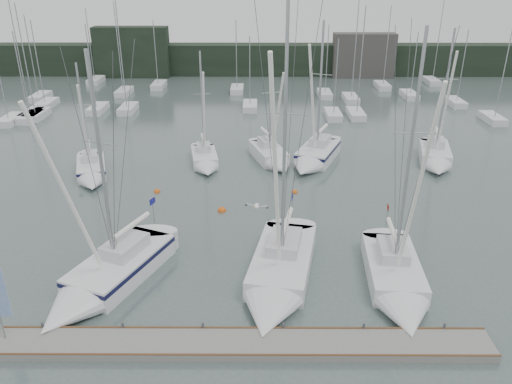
# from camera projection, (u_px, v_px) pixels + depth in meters

# --- Properties ---
(ground) EXTENTS (160.00, 160.00, 0.00)m
(ground) POSITION_uv_depth(u_px,v_px,m) (245.00, 287.00, 28.66)
(ground) COLOR #4B5C58
(ground) RESTS_ON ground
(dock) EXTENTS (24.00, 2.00, 0.40)m
(dock) POSITION_uv_depth(u_px,v_px,m) (243.00, 344.00, 24.03)
(dock) COLOR slate
(dock) RESTS_ON ground
(far_treeline) EXTENTS (90.00, 4.00, 5.00)m
(far_treeline) POSITION_uv_depth(u_px,v_px,m) (254.00, 59.00, 84.11)
(far_treeline) COLOR black
(far_treeline) RESTS_ON ground
(far_building_left) EXTENTS (12.00, 3.00, 8.00)m
(far_building_left) POSITION_uv_depth(u_px,v_px,m) (132.00, 52.00, 81.75)
(far_building_left) COLOR black
(far_building_left) RESTS_ON ground
(far_building_right) EXTENTS (10.00, 3.00, 7.00)m
(far_building_right) POSITION_uv_depth(u_px,v_px,m) (363.00, 55.00, 81.80)
(far_building_right) COLOR #413E3C
(far_building_right) RESTS_ON ground
(mast_forest) EXTENTS (59.74, 26.76, 14.83)m
(mast_forest) POSITION_uv_depth(u_px,v_px,m) (222.00, 100.00, 66.81)
(mast_forest) COLOR silver
(mast_forest) RESTS_ON ground
(sailboat_near_left) EXTENTS (6.75, 10.30, 14.30)m
(sailboat_near_left) POSITION_uv_depth(u_px,v_px,m) (100.00, 283.00, 27.94)
(sailboat_near_left) COLOR silver
(sailboat_near_left) RESTS_ON ground
(sailboat_near_center) EXTENTS (5.24, 11.05, 16.79)m
(sailboat_near_center) POSITION_uv_depth(u_px,v_px,m) (277.00, 283.00, 28.02)
(sailboat_near_center) COLOR silver
(sailboat_near_center) RESTS_ON ground
(sailboat_near_right) EXTENTS (3.66, 9.56, 15.34)m
(sailboat_near_right) POSITION_uv_depth(u_px,v_px,m) (398.00, 288.00, 27.64)
(sailboat_near_right) COLOR silver
(sailboat_near_right) RESTS_ON ground
(sailboat_mid_a) EXTENTS (4.43, 7.60, 10.51)m
(sailboat_mid_a) POSITION_uv_depth(u_px,v_px,m) (92.00, 173.00, 43.06)
(sailboat_mid_a) COLOR silver
(sailboat_mid_a) RESTS_ON ground
(sailboat_mid_b) EXTENTS (3.31, 6.71, 10.98)m
(sailboat_mid_b) POSITION_uv_depth(u_px,v_px,m) (205.00, 162.00, 45.54)
(sailboat_mid_b) COLOR silver
(sailboat_mid_b) RESTS_ON ground
(sailboat_mid_c) EXTENTS (4.48, 7.45, 10.77)m
(sailboat_mid_c) POSITION_uv_depth(u_px,v_px,m) (273.00, 158.00, 46.27)
(sailboat_mid_c) COLOR silver
(sailboat_mid_c) RESTS_ON ground
(sailboat_mid_d) EXTENTS (5.85, 8.78, 13.64)m
(sailboat_mid_d) POSITION_uv_depth(u_px,v_px,m) (313.00, 158.00, 46.07)
(sailboat_mid_d) COLOR silver
(sailboat_mid_d) RESTS_ON ground
(sailboat_mid_e) EXTENTS (4.33, 7.91, 12.95)m
(sailboat_mid_e) POSITION_uv_depth(u_px,v_px,m) (436.00, 159.00, 45.90)
(sailboat_mid_e) COLOR silver
(sailboat_mid_e) RESTS_ON ground
(buoy_a) EXTENTS (0.64, 0.64, 0.64)m
(buoy_a) POSITION_uv_depth(u_px,v_px,m) (222.00, 211.00, 37.58)
(buoy_a) COLOR #D65613
(buoy_a) RESTS_ON ground
(buoy_b) EXTENTS (0.50, 0.50, 0.50)m
(buoy_b) POSITION_uv_depth(u_px,v_px,m) (295.00, 192.00, 40.65)
(buoy_b) COLOR #D65613
(buoy_b) RESTS_ON ground
(buoy_c) EXTENTS (0.53, 0.53, 0.53)m
(buoy_c) POSITION_uv_depth(u_px,v_px,m) (157.00, 192.00, 40.73)
(buoy_c) COLOR #D65613
(buoy_c) RESTS_ON ground
(seagull) EXTENTS (1.10, 0.53, 0.22)m
(seagull) POSITION_uv_depth(u_px,v_px,m) (257.00, 206.00, 24.90)
(seagull) COLOR white
(seagull) RESTS_ON ground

